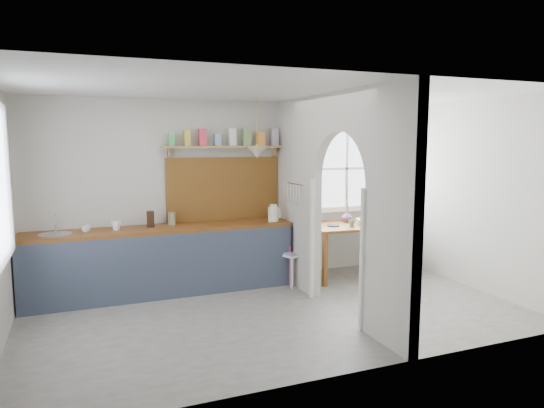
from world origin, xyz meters
name	(u,v)px	position (x,y,z in m)	size (l,w,h in m)	color
floor	(279,314)	(0.00, 0.00, 0.00)	(5.80, 3.20, 0.01)	gray
ceiling	(279,90)	(0.00, 0.00, 2.60)	(5.80, 3.20, 0.01)	beige
walls	(279,205)	(0.00, 0.00, 1.30)	(5.81, 3.21, 2.60)	beige
partition	(331,189)	(0.70, 0.06, 1.45)	(0.12, 3.20, 2.60)	beige
nook_window	(347,169)	(1.80, 1.56, 1.60)	(1.76, 0.10, 1.30)	white
counter	(163,259)	(-1.13, 1.33, 0.46)	(3.50, 0.60, 0.90)	brown
sink	(55,235)	(-2.43, 1.30, 0.89)	(0.40, 0.40, 0.02)	silver
backsplash	(224,189)	(-0.20, 1.58, 1.35)	(1.65, 0.03, 0.90)	brown
shelf	(225,143)	(-0.20, 1.49, 2.01)	(1.75, 0.20, 0.21)	tan
pendant_lamp	(257,152)	(0.15, 1.15, 1.88)	(0.26, 0.26, 0.16)	beige
utensil_rail	(295,184)	(0.61, 0.90, 1.45)	(0.02, 0.02, 0.50)	silver
dining_table	(351,250)	(1.63, 1.08, 0.40)	(1.27, 0.85, 0.80)	brown
chair_left	(292,251)	(0.66, 1.10, 0.46)	(0.42, 0.42, 0.93)	white
chair_right	(403,245)	(2.50, 0.99, 0.43)	(0.40, 0.40, 0.87)	white
kettle	(273,213)	(0.41, 1.21, 1.02)	(0.20, 0.16, 0.24)	white
mug_a	(116,226)	(-1.72, 1.30, 0.96)	(0.12, 0.12, 0.12)	white
mug_b	(86,229)	(-2.07, 1.31, 0.94)	(0.11, 0.11, 0.09)	white
knife_block	(151,219)	(-1.27, 1.39, 1.00)	(0.09, 0.13, 0.21)	#472B16
jar	(172,218)	(-0.98, 1.46, 0.99)	(0.11, 0.11, 0.17)	#847D54
towel_magenta	(290,266)	(0.58, 1.00, 0.28)	(0.02, 0.03, 0.58)	#D33390
towel_orange	(292,269)	(0.58, 0.93, 0.25)	(0.02, 0.03, 0.51)	#BF4C06
bowl	(367,221)	(1.86, 1.03, 0.83)	(0.31, 0.31, 0.08)	silver
table_cup	(352,223)	(1.54, 0.94, 0.84)	(0.10, 0.10, 0.10)	#629165
plate	(333,226)	(1.30, 1.05, 0.80)	(0.18, 0.18, 0.01)	black
vase	(347,217)	(1.67, 1.30, 0.88)	(0.16, 0.16, 0.17)	#5B3F69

